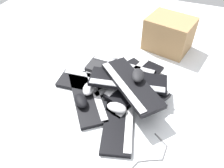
{
  "coord_description": "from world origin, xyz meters",
  "views": [
    {
      "loc": [
        -0.78,
        -0.26,
        0.95
      ],
      "look_at": [
        0.08,
        0.08,
        0.07
      ],
      "focal_mm": 35.0,
      "sensor_mm": 36.0,
      "label": 1
    }
  ],
  "objects_px": {
    "mouse_2": "(98,73)",
    "mouse_4": "(97,80)",
    "keyboard_4": "(133,91)",
    "mouse_1": "(96,77)",
    "keyboard_1": "(93,84)",
    "keyboard_7": "(128,81)",
    "keyboard_2": "(87,96)",
    "keyboard_6": "(134,81)",
    "keyboard_5": "(135,81)",
    "keyboard_9": "(131,84)",
    "mouse_5": "(99,58)",
    "mouse_7": "(81,101)",
    "mouse_6": "(117,108)",
    "keyboard_0": "(117,77)",
    "mouse_3": "(89,89)",
    "mouse_0": "(138,75)",
    "cardboard_box": "(169,34)",
    "keyboard_8": "(120,71)",
    "keyboard_3": "(119,118)"
  },
  "relations": [
    {
      "from": "keyboard_0",
      "to": "keyboard_6",
      "type": "xyz_separation_m",
      "value": [
        -0.06,
        -0.13,
        0.06
      ]
    },
    {
      "from": "keyboard_1",
      "to": "mouse_7",
      "type": "bearing_deg",
      "value": -175.9
    },
    {
      "from": "keyboard_6",
      "to": "mouse_1",
      "type": "relative_size",
      "value": 4.17
    },
    {
      "from": "keyboard_9",
      "to": "mouse_1",
      "type": "height_order",
      "value": "keyboard_9"
    },
    {
      "from": "keyboard_6",
      "to": "mouse_1",
      "type": "bearing_deg",
      "value": 95.9
    },
    {
      "from": "keyboard_4",
      "to": "mouse_1",
      "type": "height_order",
      "value": "mouse_1"
    },
    {
      "from": "keyboard_5",
      "to": "mouse_4",
      "type": "xyz_separation_m",
      "value": [
        -0.08,
        0.22,
        0.01
      ]
    },
    {
      "from": "mouse_1",
      "to": "mouse_6",
      "type": "distance_m",
      "value": 0.28
    },
    {
      "from": "keyboard_4",
      "to": "keyboard_9",
      "type": "xyz_separation_m",
      "value": [
        -0.07,
        -0.0,
        0.12
      ]
    },
    {
      "from": "keyboard_0",
      "to": "mouse_7",
      "type": "relative_size",
      "value": 4.15
    },
    {
      "from": "keyboard_6",
      "to": "keyboard_7",
      "type": "height_order",
      "value": "keyboard_7"
    },
    {
      "from": "keyboard_7",
      "to": "keyboard_8",
      "type": "xyz_separation_m",
      "value": [
        0.14,
        0.09,
        -0.06
      ]
    },
    {
      "from": "mouse_7",
      "to": "mouse_2",
      "type": "bearing_deg",
      "value": 135.2
    },
    {
      "from": "keyboard_0",
      "to": "mouse_0",
      "type": "relative_size",
      "value": 4.15
    },
    {
      "from": "keyboard_1",
      "to": "keyboard_2",
      "type": "height_order",
      "value": "same"
    },
    {
      "from": "keyboard_7",
      "to": "keyboard_6",
      "type": "bearing_deg",
      "value": -29.53
    },
    {
      "from": "keyboard_2",
      "to": "mouse_1",
      "type": "xyz_separation_m",
      "value": [
        0.14,
        0.0,
        0.04
      ]
    },
    {
      "from": "keyboard_0",
      "to": "mouse_5",
      "type": "distance_m",
      "value": 0.24
    },
    {
      "from": "keyboard_0",
      "to": "mouse_2",
      "type": "relative_size",
      "value": 4.15
    },
    {
      "from": "keyboard_2",
      "to": "keyboard_8",
      "type": "distance_m",
      "value": 0.28
    },
    {
      "from": "keyboard_1",
      "to": "mouse_4",
      "type": "relative_size",
      "value": 4.11
    },
    {
      "from": "keyboard_6",
      "to": "keyboard_4",
      "type": "bearing_deg",
      "value": -161.13
    },
    {
      "from": "keyboard_6",
      "to": "keyboard_7",
      "type": "relative_size",
      "value": 1.0
    },
    {
      "from": "mouse_3",
      "to": "mouse_6",
      "type": "height_order",
      "value": "same"
    },
    {
      "from": "mouse_3",
      "to": "mouse_6",
      "type": "bearing_deg",
      "value": -122.29
    },
    {
      "from": "mouse_0",
      "to": "cardboard_box",
      "type": "height_order",
      "value": "cardboard_box"
    },
    {
      "from": "keyboard_0",
      "to": "mouse_2",
      "type": "bearing_deg",
      "value": 112.23
    },
    {
      "from": "keyboard_0",
      "to": "mouse_2",
      "type": "xyz_separation_m",
      "value": [
        -0.05,
        0.11,
        0.04
      ]
    },
    {
      "from": "keyboard_4",
      "to": "keyboard_7",
      "type": "distance_m",
      "value": 0.1
    },
    {
      "from": "keyboard_7",
      "to": "mouse_4",
      "type": "distance_m",
      "value": 0.2
    },
    {
      "from": "keyboard_2",
      "to": "keyboard_6",
      "type": "relative_size",
      "value": 0.96
    },
    {
      "from": "keyboard_0",
      "to": "keyboard_2",
      "type": "relative_size",
      "value": 1.04
    },
    {
      "from": "keyboard_1",
      "to": "keyboard_6",
      "type": "bearing_deg",
      "value": -77.73
    },
    {
      "from": "keyboard_7",
      "to": "mouse_6",
      "type": "bearing_deg",
      "value": 178.6
    },
    {
      "from": "keyboard_4",
      "to": "keyboard_5",
      "type": "relative_size",
      "value": 1.0
    },
    {
      "from": "mouse_2",
      "to": "mouse_4",
      "type": "distance_m",
      "value": 0.07
    },
    {
      "from": "keyboard_1",
      "to": "keyboard_7",
      "type": "bearing_deg",
      "value": -86.96
    },
    {
      "from": "keyboard_2",
      "to": "mouse_5",
      "type": "distance_m",
      "value": 0.37
    },
    {
      "from": "keyboard_3",
      "to": "mouse_7",
      "type": "height_order",
      "value": "mouse_7"
    },
    {
      "from": "mouse_5",
      "to": "mouse_3",
      "type": "bearing_deg",
      "value": -18.68
    },
    {
      "from": "keyboard_3",
      "to": "mouse_4",
      "type": "xyz_separation_m",
      "value": [
        0.2,
        0.22,
        0.04
      ]
    },
    {
      "from": "keyboard_2",
      "to": "mouse_3",
      "type": "height_order",
      "value": "mouse_3"
    },
    {
      "from": "keyboard_1",
      "to": "mouse_3",
      "type": "relative_size",
      "value": 4.11
    },
    {
      "from": "keyboard_4",
      "to": "mouse_6",
      "type": "distance_m",
      "value": 0.19
    },
    {
      "from": "mouse_6",
      "to": "keyboard_4",
      "type": "bearing_deg",
      "value": 79.42
    },
    {
      "from": "mouse_5",
      "to": "cardboard_box",
      "type": "distance_m",
      "value": 0.54
    },
    {
      "from": "mouse_0",
      "to": "mouse_4",
      "type": "height_order",
      "value": "mouse_0"
    },
    {
      "from": "mouse_4",
      "to": "keyboard_5",
      "type": "bearing_deg",
      "value": -125.14
    },
    {
      "from": "keyboard_2",
      "to": "keyboard_6",
      "type": "bearing_deg",
      "value": -54.65
    },
    {
      "from": "keyboard_2",
      "to": "mouse_7",
      "type": "distance_m",
      "value": 0.08
    }
  ]
}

